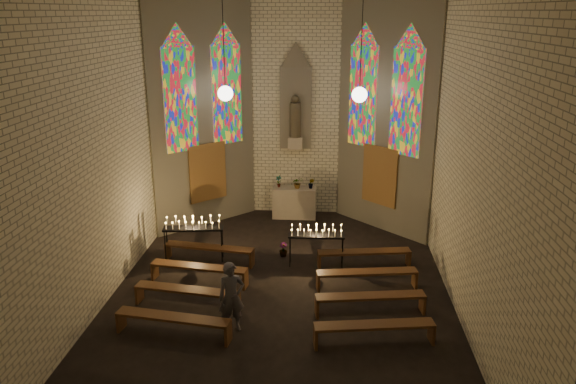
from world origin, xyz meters
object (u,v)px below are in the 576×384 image
object	(u,v)px
altar	(294,202)
votive_stand_right	(316,233)
visitor	(231,297)
aisle_flower_pot	(283,250)
votive_stand_left	(193,225)

from	to	relation	value
altar	votive_stand_right	xyz separation A→B (m)	(0.80, -3.63, 0.43)
visitor	altar	bearing A→B (deg)	60.50
altar	aisle_flower_pot	world-z (taller)	altar
aisle_flower_pot	votive_stand_right	size ratio (longest dim) A/B	0.27
aisle_flower_pot	votive_stand_right	xyz separation A→B (m)	(0.91, -0.52, 0.73)
votive_stand_left	visitor	distance (m)	3.74
aisle_flower_pot	votive_stand_left	xyz separation A→B (m)	(-2.37, -0.42, 0.81)
votive_stand_left	altar	bearing A→B (deg)	48.48
aisle_flower_pot	votive_stand_left	bearing A→B (deg)	-169.94
votive_stand_left	aisle_flower_pot	bearing A→B (deg)	3.63
aisle_flower_pot	votive_stand_right	distance (m)	1.28
altar	votive_stand_right	size ratio (longest dim) A/B	0.95
votive_stand_left	votive_stand_right	distance (m)	3.29
aisle_flower_pot	votive_stand_left	world-z (taller)	votive_stand_left
votive_stand_left	votive_stand_right	bearing A→B (deg)	-8.08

